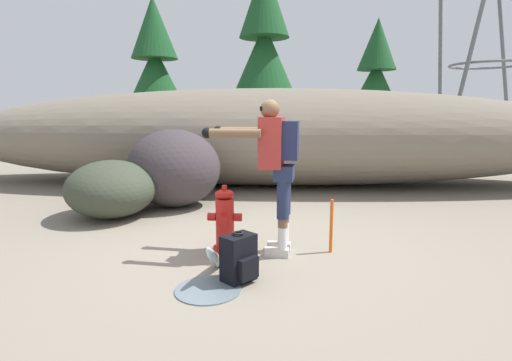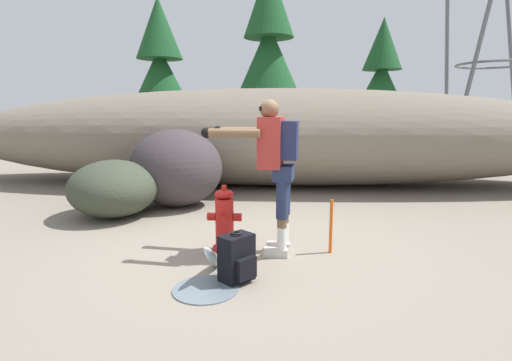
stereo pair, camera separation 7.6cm
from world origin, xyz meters
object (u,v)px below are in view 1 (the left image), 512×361
Objects in this scene: boulder_mid at (174,168)px; survey_stake at (331,226)px; boulder_large at (111,189)px; fire_hydrant at (225,221)px; utility_worker at (274,158)px; spare_backpack at (239,259)px.

survey_stake is (2.31, -2.01, -0.33)m from boulder_mid.
boulder_large is 3.33m from survey_stake.
fire_hydrant is 0.52× the size of boulder_large.
utility_worker is at bearing -51.09° from boulder_mid.
fire_hydrant is 1.18m from survey_stake.
boulder_mid is (-1.68, 2.08, -0.43)m from utility_worker.
fire_hydrant is 0.45× the size of utility_worker.
boulder_mid is (-1.13, 2.03, 0.29)m from fire_hydrant.
fire_hydrant is at bearing -60.78° from boulder_mid.
utility_worker is at bearing -5.26° from fire_hydrant.
boulder_mid is 2.50× the size of survey_stake.
boulder_mid is (-1.38, 2.83, 0.42)m from spare_backpack.
boulder_large is 0.95× the size of boulder_mid.
boulder_mid reaches higher than spare_backpack.
fire_hydrant is 0.85m from spare_backpack.
boulder_mid is at bearing 43.20° from boulder_large.
boulder_large reaches higher than fire_hydrant.
survey_stake is (0.93, 0.83, 0.08)m from spare_backpack.
survey_stake reaches higher than spare_backpack.
utility_worker reaches higher than boulder_mid.
boulder_mid is 3.08m from survey_stake.
spare_backpack is 0.31× the size of boulder_mid.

